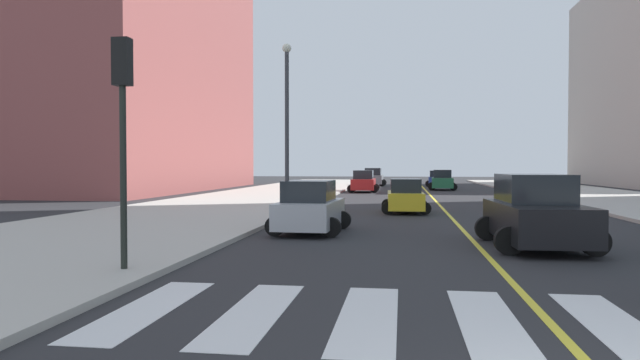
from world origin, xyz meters
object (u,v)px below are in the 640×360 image
at_px(car_blue_seventh, 437,179).
at_px(car_silver_sixth, 310,208).
at_px(car_gray_second, 373,178).
at_px(car_yellow_third, 405,197).
at_px(car_black_fourth, 536,213).
at_px(car_green_nearest, 442,181).
at_px(traffic_light_far_corner, 123,107).
at_px(car_red_fifth, 364,182).
at_px(street_lamp, 287,113).

bearing_deg(car_blue_seventh, car_silver_sixth, 82.96).
bearing_deg(car_silver_sixth, car_gray_second, 92.17).
distance_m(car_yellow_third, car_black_fourth, 11.80).
xyz_separation_m(car_green_nearest, car_blue_seventh, (-0.01, 8.25, -0.07)).
bearing_deg(car_green_nearest, car_yellow_third, 84.83).
bearing_deg(car_gray_second, traffic_light_far_corner, -92.24).
xyz_separation_m(car_gray_second, car_red_fifth, (-0.12, -14.43, -0.06)).
bearing_deg(car_yellow_third, car_red_fifth, 97.66).
xyz_separation_m(car_gray_second, car_blue_seventh, (6.89, -0.77, -0.12)).
distance_m(car_green_nearest, car_gray_second, 11.35).
distance_m(car_gray_second, car_yellow_third, 35.21).
height_order(car_black_fourth, car_silver_sixth, car_black_fourth).
height_order(car_red_fifth, car_silver_sixth, car_red_fifth).
height_order(car_black_fourth, street_lamp, street_lamp).
distance_m(car_green_nearest, car_red_fifth, 8.86).
height_order(car_red_fifth, car_blue_seventh, car_red_fifth).
bearing_deg(car_yellow_third, car_silver_sixth, -112.77).
xyz_separation_m(car_yellow_third, traffic_light_far_corner, (-6.02, -16.77, 2.79)).
bearing_deg(street_lamp, car_green_nearest, 70.87).
bearing_deg(traffic_light_far_corner, street_lamp, 89.04).
bearing_deg(car_red_fifth, street_lamp, -96.40).
bearing_deg(car_red_fifth, traffic_light_far_corner, -94.20).
bearing_deg(car_black_fourth, car_silver_sixth, -22.70).
relative_size(car_green_nearest, car_silver_sixth, 1.05).
xyz_separation_m(car_yellow_third, car_blue_seventh, (3.57, 34.29, 0.03)).
height_order(car_yellow_third, traffic_light_far_corner, traffic_light_far_corner).
relative_size(car_green_nearest, traffic_light_far_corner, 0.88).
xyz_separation_m(car_black_fourth, car_silver_sixth, (-6.93, 2.55, -0.13)).
height_order(car_green_nearest, car_yellow_third, car_green_nearest).
xyz_separation_m(car_yellow_third, car_silver_sixth, (-3.33, -8.68, 0.07)).
bearing_deg(car_silver_sixth, street_lamp, 109.38).
distance_m(traffic_light_far_corner, street_lamp, 15.96).
height_order(car_gray_second, car_yellow_third, car_gray_second).
distance_m(car_yellow_third, car_blue_seventh, 34.48).
bearing_deg(car_silver_sixth, car_green_nearest, 80.93).
bearing_deg(car_blue_seventh, car_red_fifth, 64.93).
relative_size(car_green_nearest, car_red_fifth, 1.02).
xyz_separation_m(car_red_fifth, street_lamp, (-2.31, -21.50, 4.01)).
relative_size(car_gray_second, car_red_fifth, 1.07).
relative_size(car_yellow_third, street_lamp, 0.47).
relative_size(car_gray_second, street_lamp, 0.56).
bearing_deg(car_blue_seventh, car_yellow_third, 86.13).
distance_m(car_gray_second, car_blue_seventh, 6.93).
relative_size(car_gray_second, traffic_light_far_corner, 0.93).
relative_size(car_green_nearest, car_blue_seventh, 1.09).
bearing_deg(car_blue_seventh, car_green_nearest, 92.17).
bearing_deg(car_yellow_third, street_lamp, -173.23).
height_order(car_black_fourth, car_red_fifth, car_black_fourth).
xyz_separation_m(car_silver_sixth, car_blue_seventh, (6.90, 42.97, -0.03)).
bearing_deg(car_yellow_third, car_green_nearest, 80.38).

